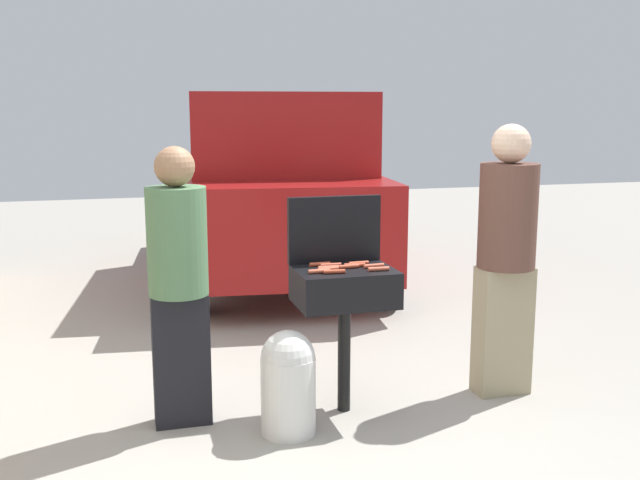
{
  "coord_description": "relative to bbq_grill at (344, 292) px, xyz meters",
  "views": [
    {
      "loc": [
        -1.14,
        -3.89,
        1.87
      ],
      "look_at": [
        0.15,
        0.73,
        1.0
      ],
      "focal_mm": 40.91,
      "sensor_mm": 36.0,
      "label": 1
    }
  ],
  "objects": [
    {
      "name": "hot_dog_2",
      "position": [
        0.18,
        -0.11,
        0.15
      ],
      "size": [
        0.13,
        0.03,
        0.03
      ],
      "primitive_type": "cylinder",
      "rotation": [
        0.0,
        1.57,
        -0.04
      ],
      "color": "#C6593D",
      "rests_on": "bbq_grill"
    },
    {
      "name": "hot_dog_7",
      "position": [
        -0.1,
        -0.11,
        0.15
      ],
      "size": [
        0.13,
        0.04,
        0.03
      ],
      "primitive_type": "cylinder",
      "rotation": [
        0.0,
        1.57,
        -0.09
      ],
      "color": "#AD4228",
      "rests_on": "bbq_grill"
    },
    {
      "name": "hot_dog_3",
      "position": [
        0.12,
        0.08,
        0.15
      ],
      "size": [
        0.13,
        0.03,
        0.03
      ],
      "primitive_type": "cylinder",
      "rotation": [
        0.0,
        1.57,
        0.06
      ],
      "color": "#AD4228",
      "rests_on": "bbq_grill"
    },
    {
      "name": "hot_dog_0",
      "position": [
        0.07,
        0.03,
        0.15
      ],
      "size": [
        0.13,
        0.04,
        0.03
      ],
      "primitive_type": "cylinder",
      "rotation": [
        0.0,
        1.57,
        -0.08
      ],
      "color": "#AD4228",
      "rests_on": "bbq_grill"
    },
    {
      "name": "parked_minivan",
      "position": [
        0.38,
        3.84,
        0.26
      ],
      "size": [
        2.45,
        4.59,
        2.02
      ],
      "rotation": [
        0.0,
        0.0,
        3.02
      ],
      "color": "maroon",
      "rests_on": "ground"
    },
    {
      "name": "hot_dog_8",
      "position": [
        0.18,
        -0.02,
        0.15
      ],
      "size": [
        0.13,
        0.03,
        0.03
      ],
      "primitive_type": "cylinder",
      "rotation": [
        0.0,
        1.57,
        0.06
      ],
      "color": "#B74C33",
      "rests_on": "bbq_grill"
    },
    {
      "name": "hot_dog_1",
      "position": [
        -0.07,
        0.07,
        0.15
      ],
      "size": [
        0.13,
        0.03,
        0.03
      ],
      "primitive_type": "cylinder",
      "rotation": [
        0.0,
        1.57,
        -0.04
      ],
      "color": "#B74C33",
      "rests_on": "bbq_grill"
    },
    {
      "name": "hot_dog_9",
      "position": [
        0.03,
        0.01,
        0.15
      ],
      "size": [
        0.13,
        0.04,
        0.03
      ],
      "primitive_type": "cylinder",
      "rotation": [
        0.0,
        1.57,
        0.09
      ],
      "color": "#AD4228",
      "rests_on": "bbq_grill"
    },
    {
      "name": "grill_lid_open",
      "position": [
        0.0,
        0.22,
        0.35
      ],
      "size": [
        0.6,
        0.05,
        0.42
      ],
      "primitive_type": "cube",
      "color": "black",
      "rests_on": "bbq_grill"
    },
    {
      "name": "hot_dog_10",
      "position": [
        -0.18,
        -0.07,
        0.15
      ],
      "size": [
        0.13,
        0.03,
        0.03
      ],
      "primitive_type": "cylinder",
      "rotation": [
        0.0,
        1.57,
        -0.02
      ],
      "color": "#C6593D",
      "rests_on": "bbq_grill"
    },
    {
      "name": "ground_plane",
      "position": [
        -0.17,
        -0.23,
        -0.76
      ],
      "size": [
        24.0,
        24.0,
        0.0
      ],
      "primitive_type": "plane",
      "color": "#9E998E"
    },
    {
      "name": "person_left",
      "position": [
        -0.99,
        0.08,
        0.14
      ],
      "size": [
        0.35,
        0.35,
        1.66
      ],
      "rotation": [
        0.0,
        0.0,
        -0.17
      ],
      "color": "black",
      "rests_on": "ground"
    },
    {
      "name": "person_right",
      "position": [
        1.1,
        0.0,
        0.2
      ],
      "size": [
        0.37,
        0.37,
        1.77
      ],
      "rotation": [
        0.0,
        0.0,
        3.05
      ],
      "color": "gray",
      "rests_on": "ground"
    },
    {
      "name": "bbq_grill",
      "position": [
        0.0,
        0.0,
        0.0
      ],
      "size": [
        0.6,
        0.44,
        0.91
      ],
      "color": "black",
      "rests_on": "ground"
    },
    {
      "name": "hot_dog_5",
      "position": [
        -0.1,
        0.01,
        0.15
      ],
      "size": [
        0.13,
        0.03,
        0.03
      ],
      "primitive_type": "cylinder",
      "rotation": [
        0.0,
        1.57,
        -0.04
      ],
      "color": "#C6593D",
      "rests_on": "bbq_grill"
    },
    {
      "name": "propane_tank",
      "position": [
        -0.41,
        -0.22,
        -0.44
      ],
      "size": [
        0.32,
        0.32,
        0.62
      ],
      "color": "silver",
      "rests_on": "ground"
    },
    {
      "name": "hot_dog_6",
      "position": [
        -0.11,
        -0.03,
        0.15
      ],
      "size": [
        0.13,
        0.04,
        0.03
      ],
      "primitive_type": "cylinder",
      "rotation": [
        0.0,
        1.57,
        0.11
      ],
      "color": "#B74C33",
      "rests_on": "bbq_grill"
    },
    {
      "name": "hot_dog_4",
      "position": [
        -0.12,
        0.12,
        0.15
      ],
      "size": [
        0.13,
        0.03,
        0.03
      ],
      "primitive_type": "cylinder",
      "rotation": [
        0.0,
        1.57,
        0.02
      ],
      "color": "#AD4228",
      "rests_on": "bbq_grill"
    }
  ]
}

